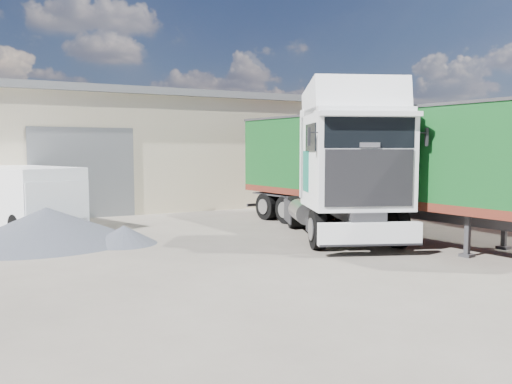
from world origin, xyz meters
name	(u,v)px	position (x,y,z in m)	size (l,w,h in m)	color
ground	(228,266)	(0.00, 0.00, 0.00)	(120.00, 120.00, 0.00)	#292721
brick_boundary_wall	(414,183)	(11.50, 6.00, 1.25)	(0.35, 26.00, 2.50)	brown
tractor_unit	(346,175)	(4.49, 1.48, 1.99)	(4.93, 7.39, 4.73)	black
box_trailer	(376,160)	(6.14, 2.13, 2.41)	(4.37, 12.12, 3.95)	#2D2D30
panel_van	(23,197)	(-4.21, 8.12, 1.11)	(4.06, 5.66, 2.15)	black
gravel_heap	(43,227)	(-3.76, 4.79, 0.50)	(6.30, 5.52, 1.08)	#21242C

